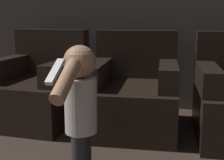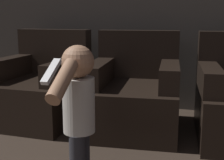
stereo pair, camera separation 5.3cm
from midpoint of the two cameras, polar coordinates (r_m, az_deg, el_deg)
armchair_left at (r=3.19m, az=-13.75°, el=-1.61°), size 0.81×0.94×0.88m
armchair_middle at (r=2.88m, az=3.31°, el=-2.72°), size 0.86×0.98×0.88m
person_toddler at (r=1.83m, az=-6.66°, el=-4.69°), size 0.19×0.59×0.86m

